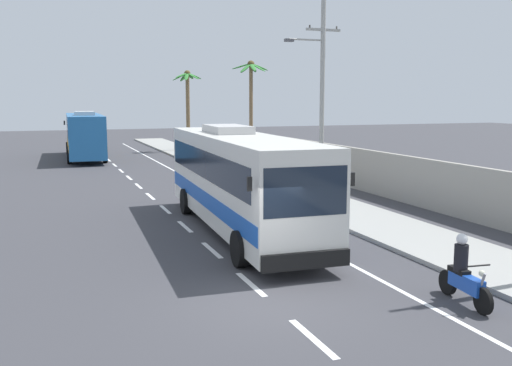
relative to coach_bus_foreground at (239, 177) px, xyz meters
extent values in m
plane|color=#3A3A3F|center=(-1.66, -7.17, -1.93)|extent=(160.00, 160.00, 0.00)
cube|color=#999993|center=(5.14, 2.83, -1.86)|extent=(3.20, 90.00, 0.14)
cube|color=white|center=(-1.66, -9.36, -1.92)|extent=(0.16, 2.00, 0.01)
cube|color=white|center=(-1.66, -5.80, -1.92)|extent=(0.16, 2.00, 0.01)
cube|color=white|center=(-1.66, -2.23, -1.92)|extent=(0.16, 2.00, 0.01)
cube|color=white|center=(-1.66, 1.33, -1.92)|extent=(0.16, 2.00, 0.01)
cube|color=white|center=(-1.66, 4.89, -1.92)|extent=(0.16, 2.00, 0.01)
cube|color=white|center=(-1.66, 8.45, -1.92)|extent=(0.16, 2.00, 0.01)
cube|color=white|center=(-1.66, 12.02, -1.92)|extent=(0.16, 2.00, 0.01)
cube|color=white|center=(-1.66, 15.58, -1.92)|extent=(0.16, 2.00, 0.01)
cube|color=white|center=(-1.66, 19.14, -1.92)|extent=(0.16, 2.00, 0.01)
cube|color=white|center=(-1.66, 22.70, -1.92)|extent=(0.16, 2.00, 0.01)
cube|color=white|center=(-1.66, 26.27, -1.92)|extent=(0.16, 2.00, 0.01)
cube|color=white|center=(-1.66, 29.83, -1.92)|extent=(0.16, 2.00, 0.01)
cube|color=white|center=(-1.66, 33.39, -1.92)|extent=(0.16, 2.00, 0.01)
cube|color=white|center=(-1.66, 36.95, -1.92)|extent=(0.16, 2.00, 0.01)
cube|color=white|center=(-1.66, 40.52, -1.92)|extent=(0.16, 2.00, 0.01)
cube|color=white|center=(1.62, 7.83, -1.92)|extent=(0.14, 70.00, 0.01)
cube|color=#9E998E|center=(8.94, 6.83, -0.85)|extent=(0.24, 60.00, 2.14)
cube|color=silver|center=(0.00, -0.03, -0.02)|extent=(3.04, 12.30, 3.03)
cube|color=#192333|center=(0.01, 0.17, 0.51)|extent=(3.03, 11.32, 0.97)
cube|color=#192333|center=(-0.29, -6.08, 0.43)|extent=(2.27, 0.21, 1.27)
cube|color=blue|center=(0.00, -0.03, -0.70)|extent=(3.07, 12.05, 0.55)
cube|color=black|center=(-0.29, -6.17, -1.34)|extent=(2.43, 0.27, 0.44)
cube|color=#B7B7B7|center=(0.07, 1.50, 1.63)|extent=(1.48, 2.74, 0.28)
cube|color=black|center=(1.14, -5.93, 0.66)|extent=(0.12, 0.09, 0.36)
cube|color=black|center=(-1.69, -5.80, 0.66)|extent=(0.12, 0.09, 0.36)
cylinder|color=black|center=(1.01, -4.35, -1.41)|extent=(0.37, 1.05, 1.04)
cylinder|color=black|center=(-1.41, -4.23, -1.41)|extent=(0.37, 1.05, 1.04)
cylinder|color=black|center=(1.38, 3.57, -1.41)|extent=(0.37, 1.05, 1.04)
cylinder|color=black|center=(-1.04, 3.68, -1.41)|extent=(0.37, 1.05, 1.04)
cube|color=#2366A8|center=(-3.25, 28.14, 0.00)|extent=(2.99, 12.14, 3.08)
cube|color=#192333|center=(-3.26, 27.94, 0.54)|extent=(2.98, 11.18, 0.99)
cube|color=#192333|center=(-3.04, 34.13, 0.46)|extent=(2.37, 0.18, 1.29)
cube|color=orange|center=(-3.25, 28.14, -0.69)|extent=(3.02, 11.90, 0.55)
cube|color=black|center=(-3.04, 34.22, -1.34)|extent=(2.53, 0.25, 0.44)
cube|color=#B7B7B7|center=(-3.30, 26.64, 1.68)|extent=(1.51, 2.70, 0.28)
cube|color=black|center=(-4.52, 33.97, 0.70)|extent=(0.12, 0.08, 0.36)
cube|color=black|center=(-1.58, 33.87, 0.70)|extent=(0.12, 0.08, 0.36)
cylinder|color=black|center=(-4.36, 32.40, -1.41)|extent=(0.36, 1.05, 1.04)
cylinder|color=black|center=(-1.84, 32.32, -1.41)|extent=(0.36, 1.05, 1.04)
cylinder|color=black|center=(-4.63, 24.57, -1.41)|extent=(0.36, 1.05, 1.04)
cylinder|color=black|center=(-2.11, 24.49, -1.41)|extent=(0.36, 1.05, 1.04)
cylinder|color=black|center=(2.39, -9.52, -1.63)|extent=(0.16, 0.61, 0.60)
cylinder|color=black|center=(2.53, -8.16, -1.63)|extent=(0.18, 0.61, 0.60)
cube|color=#1947B2|center=(2.46, -8.89, -1.41)|extent=(0.35, 1.12, 0.36)
cube|color=black|center=(2.49, -8.59, -1.21)|extent=(0.30, 0.62, 0.12)
cylinder|color=gray|center=(2.41, -9.40, -1.33)|extent=(0.09, 0.32, 0.67)
cylinder|color=black|center=(2.42, -9.30, -0.89)|extent=(0.56, 0.10, 0.04)
sphere|color=#EAEACC|center=(2.40, -9.42, -1.03)|extent=(0.14, 0.14, 0.14)
cylinder|color=black|center=(2.48, -8.64, -0.89)|extent=(0.32, 0.32, 0.63)
sphere|color=white|center=(2.48, -8.64, -0.45)|extent=(0.26, 0.26, 0.26)
cylinder|color=beige|center=(6.06, 6.21, -1.41)|extent=(0.28, 0.28, 0.75)
cylinder|color=gold|center=(6.06, 6.21, -0.74)|extent=(0.36, 0.36, 0.59)
sphere|color=#9E704C|center=(6.06, 6.21, -0.35)|extent=(0.20, 0.20, 0.20)
cylinder|color=gold|center=(5.39, 14.06, -1.36)|extent=(0.28, 0.28, 0.85)
cylinder|color=black|center=(5.39, 14.06, -0.60)|extent=(0.36, 0.36, 0.67)
sphere|color=tan|center=(5.39, 14.06, -0.17)|extent=(0.23, 0.23, 0.23)
cylinder|color=#9E9E99|center=(6.86, 7.08, 2.95)|extent=(0.24, 0.24, 9.75)
cube|color=#9E9E99|center=(6.86, 7.08, 6.14)|extent=(1.85, 0.12, 0.12)
cylinder|color=#4C4742|center=(6.12, 7.08, 6.26)|extent=(0.08, 0.08, 0.16)
cylinder|color=#4C4742|center=(7.60, 7.08, 6.26)|extent=(0.08, 0.08, 0.16)
cylinder|color=#9E9E99|center=(5.94, 7.08, 5.63)|extent=(1.84, 0.09, 0.09)
cube|color=#4C4C51|center=(5.02, 7.08, 5.57)|extent=(0.44, 0.24, 0.14)
cylinder|color=brown|center=(9.31, 24.25, 1.75)|extent=(0.29, 0.29, 7.36)
ellipsoid|color=#337F33|center=(10.06, 24.30, 5.27)|extent=(1.55, 0.47, 0.64)
ellipsoid|color=#337F33|center=(9.73, 24.84, 5.22)|extent=(1.15, 1.43, 0.73)
ellipsoid|color=#337F33|center=(9.13, 24.93, 5.19)|extent=(0.74, 1.52, 0.79)
ellipsoid|color=#337F33|center=(8.64, 24.59, 5.31)|extent=(1.55, 1.02, 0.55)
ellipsoid|color=#337F33|center=(8.74, 23.85, 5.16)|extent=(1.39, 1.12, 0.85)
ellipsoid|color=#337F33|center=(9.21, 23.53, 5.21)|extent=(0.57, 1.53, 0.75)
ellipsoid|color=#337F33|center=(9.69, 23.64, 5.20)|extent=(1.08, 1.45, 0.78)
sphere|color=brown|center=(9.31, 24.25, 5.48)|extent=(0.56, 0.56, 0.56)
cylinder|color=brown|center=(6.03, 31.83, 1.52)|extent=(0.35, 0.35, 6.89)
ellipsoid|color=#337F33|center=(6.71, 31.97, 4.81)|extent=(1.48, 0.64, 0.63)
ellipsoid|color=#337F33|center=(6.42, 32.41, 4.82)|extent=(1.11, 1.39, 0.61)
ellipsoid|color=#337F33|center=(5.87, 32.46, 4.71)|extent=(0.69, 1.41, 0.82)
ellipsoid|color=#337F33|center=(5.40, 32.04, 4.73)|extent=(1.42, 0.78, 0.78)
ellipsoid|color=#337F33|center=(5.42, 31.48, 4.84)|extent=(1.43, 1.05, 0.58)
ellipsoid|color=#337F33|center=(5.80, 31.22, 4.73)|extent=(0.82, 1.41, 0.79)
ellipsoid|color=#337F33|center=(6.40, 31.26, 4.77)|extent=(1.06, 1.38, 0.70)
sphere|color=brown|center=(6.03, 31.83, 5.02)|extent=(0.56, 0.56, 0.56)
camera|label=1|loc=(-6.47, -19.02, 2.74)|focal=40.27mm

